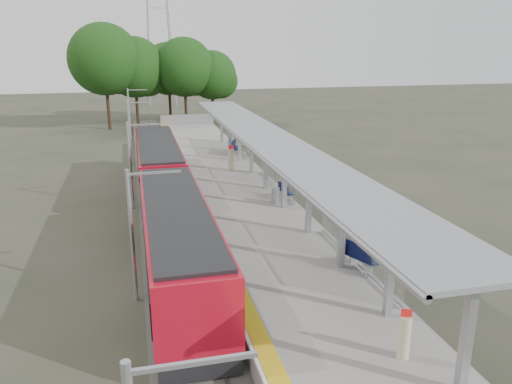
% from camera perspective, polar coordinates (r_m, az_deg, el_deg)
% --- Properties ---
extents(trackbed, '(3.00, 70.00, 0.24)m').
position_cam_1_polar(trackbed, '(33.07, -10.74, -0.83)').
color(trackbed, '#59544C').
rests_on(trackbed, ground).
extents(platform, '(6.00, 50.00, 1.00)m').
position_cam_1_polar(platform, '(33.46, -3.08, 0.33)').
color(platform, gray).
rests_on(platform, ground).
extents(tactile_strip, '(0.60, 50.00, 0.02)m').
position_cam_1_polar(tactile_strip, '(32.96, -7.45, 0.89)').
color(tactile_strip, yellow).
rests_on(tactile_strip, platform).
extents(end_fence, '(6.00, 0.10, 1.20)m').
position_cam_1_polar(end_fence, '(57.43, -7.86, 8.19)').
color(end_fence, '#9EA0A5').
rests_on(end_fence, platform).
extents(train, '(2.74, 27.60, 3.62)m').
position_cam_1_polar(train, '(27.47, -10.28, -0.19)').
color(train, black).
rests_on(train, ground).
extents(canopy, '(3.27, 38.00, 3.66)m').
position_cam_1_polar(canopy, '(29.32, 1.33, 5.46)').
color(canopy, '#9EA0A5').
rests_on(canopy, platform).
extents(tree_cluster, '(19.99, 13.47, 12.24)m').
position_cam_1_polar(tree_cluster, '(63.69, -11.80, 13.89)').
color(tree_cluster, '#382316').
rests_on(tree_cluster, ground).
extents(catenary_masts, '(2.08, 48.16, 5.40)m').
position_cam_1_polar(catenary_masts, '(31.35, -14.03, 3.29)').
color(catenary_masts, '#9EA0A5').
rests_on(catenary_masts, ground).
extents(bench_near, '(1.18, 1.78, 1.17)m').
position_cam_1_polar(bench_near, '(20.81, 11.72, -7.11)').
color(bench_near, '#0E1648').
rests_on(bench_near, platform).
extents(bench_mid, '(0.60, 1.38, 0.91)m').
position_cam_1_polar(bench_mid, '(29.64, 3.29, 0.15)').
color(bench_mid, '#0E1648').
rests_on(bench_mid, platform).
extents(bench_far, '(1.11, 1.79, 1.18)m').
position_cam_1_polar(bench_far, '(41.70, -2.39, 5.19)').
color(bench_far, '#0E1648').
rests_on(bench_far, platform).
extents(info_pillar_near, '(0.36, 0.36, 1.58)m').
position_cam_1_polar(info_pillar_near, '(15.71, 16.59, -15.57)').
color(info_pillar_near, beige).
rests_on(info_pillar_near, platform).
extents(info_pillar_far, '(0.42, 0.42, 1.85)m').
position_cam_1_polar(info_pillar_far, '(36.25, -2.88, 3.74)').
color(info_pillar_far, beige).
rests_on(info_pillar_far, platform).
extents(litter_bin, '(0.58, 0.58, 0.93)m').
position_cam_1_polar(litter_bin, '(28.72, 2.24, -0.41)').
color(litter_bin, '#9EA0A5').
rests_on(litter_bin, platform).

